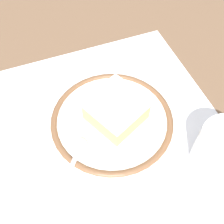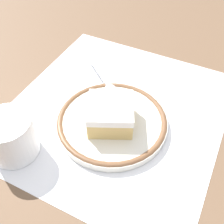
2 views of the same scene
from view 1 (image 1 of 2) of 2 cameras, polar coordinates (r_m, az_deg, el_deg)
ground_plane at (r=0.44m, az=-3.61°, el=-4.76°), size 2.40×2.40×0.00m
placemat at (r=0.44m, az=-3.62°, el=-4.71°), size 0.41×0.38×0.00m
plate at (r=0.44m, az=0.00°, el=-1.85°), size 0.20×0.20×0.02m
cake_slice at (r=0.42m, az=0.85°, el=0.52°), size 0.10×0.10×0.04m
spoon at (r=0.40m, az=-8.30°, el=-10.91°), size 0.10×0.12×0.01m
cup at (r=0.42m, az=21.77°, el=-7.74°), size 0.08×0.08×0.07m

